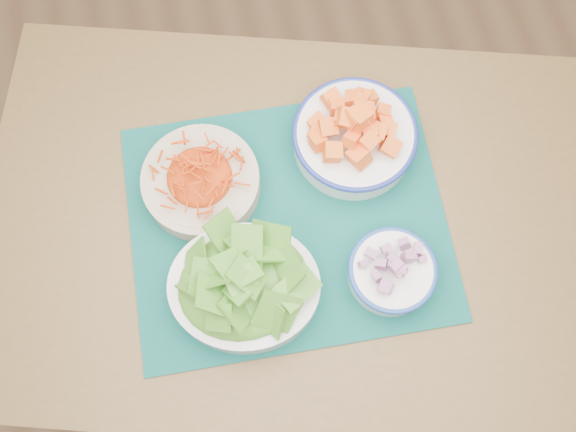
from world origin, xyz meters
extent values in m
plane|color=#906945|center=(0.00, 0.00, 0.00)|extent=(4.00, 4.00, 0.00)
cube|color=brown|center=(0.23, 0.10, 0.73)|extent=(1.23, 1.00, 0.04)
cylinder|color=brown|center=(-0.31, -0.04, 0.35)|extent=(0.06, 0.06, 0.71)
cylinder|color=brown|center=(0.59, -0.32, 0.35)|extent=(0.06, 0.06, 0.71)
cylinder|color=brown|center=(-0.14, 0.52, 0.35)|extent=(0.06, 0.06, 0.71)
cylinder|color=brown|center=(0.77, 0.24, 0.35)|extent=(0.06, 0.06, 0.71)
cube|color=#053431|center=(0.22, 0.10, 0.75)|extent=(0.55, 0.46, 0.00)
cylinder|color=#C3AD91|center=(0.09, 0.20, 0.78)|extent=(0.24, 0.24, 0.04)
ellipsoid|color=#DB440D|center=(0.09, 0.20, 0.82)|extent=(0.17, 0.17, 0.03)
cylinder|color=white|center=(0.36, 0.21, 0.78)|extent=(0.25, 0.25, 0.05)
torus|color=navy|center=(0.36, 0.21, 0.80)|extent=(0.21, 0.21, 0.01)
ellipsoid|color=orange|center=(0.36, 0.21, 0.83)|extent=(0.18, 0.18, 0.05)
ellipsoid|color=#32761B|center=(0.12, 0.00, 0.84)|extent=(0.21, 0.18, 0.07)
cylinder|color=white|center=(0.35, -0.03, 0.78)|extent=(0.18, 0.18, 0.05)
torus|color=#204496|center=(0.35, -0.03, 0.80)|extent=(0.14, 0.14, 0.01)
ellipsoid|color=#6F164E|center=(0.35, -0.03, 0.81)|extent=(0.12, 0.12, 0.03)
camera|label=1|loc=(0.14, -0.22, 1.78)|focal=40.00mm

